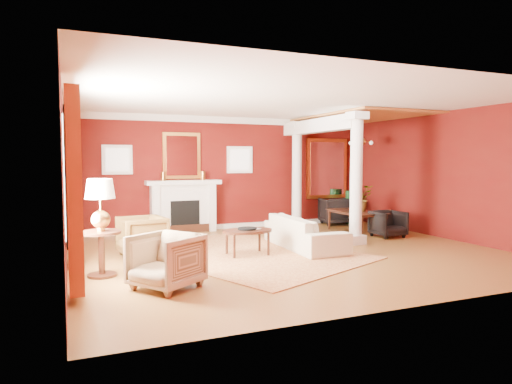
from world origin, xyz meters
name	(u,v)px	position (x,y,z in m)	size (l,w,h in m)	color
ground	(291,253)	(0.00, 0.00, 0.00)	(8.00, 8.00, 0.00)	brown
room_shell	(291,148)	(0.00, 0.00, 2.02)	(8.04, 7.04, 2.92)	#55120B
fireplace	(184,206)	(-1.30, 3.32, 0.65)	(1.85, 0.42, 1.29)	white
overmantel_mirror	(182,156)	(-1.30, 3.45, 1.90)	(0.95, 0.07, 1.15)	gold
flank_window_left	(117,160)	(-2.85, 3.46, 1.80)	(0.70, 0.07, 0.70)	white
flank_window_right	(240,160)	(0.25, 3.46, 1.80)	(0.70, 0.07, 0.70)	white
left_window	(72,185)	(-3.89, -0.60, 1.42)	(0.21, 2.55, 2.60)	white
column_front	(356,177)	(1.70, 0.30, 1.43)	(0.36, 0.36, 2.80)	white
column_back	(297,174)	(1.70, 3.00, 1.43)	(0.36, 0.36, 2.80)	white
header_beam	(318,126)	(1.70, 1.90, 2.62)	(0.30, 3.20, 0.32)	white
amber_ceiling	(362,117)	(2.85, 1.75, 2.87)	(2.30, 3.40, 0.04)	#C47A39
dining_mirror	(327,169)	(2.90, 3.45, 1.55)	(1.30, 0.07, 1.70)	gold
chandelier	(362,142)	(2.90, 1.80, 2.25)	(0.60, 0.62, 0.75)	#A87A34
crown_trim	(231,120)	(0.00, 3.46, 2.82)	(8.00, 0.08, 0.16)	white
base_trim	(231,226)	(0.00, 3.46, 0.06)	(8.00, 0.08, 0.12)	white
rug	(247,254)	(-0.84, 0.18, 0.01)	(3.13, 4.18, 0.02)	maroon
sofa	(305,227)	(0.47, 0.31, 0.43)	(2.22, 0.65, 0.87)	beige
armchair_leopard	(142,234)	(-2.70, 0.79, 0.41)	(0.80, 0.75, 0.82)	black
armchair_stripe	(166,258)	(-2.72, -1.53, 0.42)	(0.82, 0.77, 0.85)	tan
coffee_table	(247,232)	(-0.86, 0.09, 0.44)	(0.97, 0.97, 0.49)	black
coffee_book	(251,224)	(-0.81, 0.06, 0.60)	(0.17, 0.02, 0.23)	black
side_table	(101,211)	(-3.50, -0.49, 1.01)	(0.60, 0.60, 1.51)	black
dining_table	(358,215)	(2.65, 1.59, 0.42)	(1.52, 0.54, 0.85)	black
dining_chair_near	(388,223)	(2.92, 0.75, 0.34)	(0.66, 0.62, 0.68)	black
dining_chair_far	(336,210)	(2.93, 3.00, 0.41)	(0.80, 0.75, 0.82)	black
green_urn	(352,210)	(3.45, 3.00, 0.37)	(0.39, 0.39, 0.94)	#14411C
potted_plant	(360,188)	(2.68, 1.53, 1.10)	(0.57, 0.64, 0.50)	#26591E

